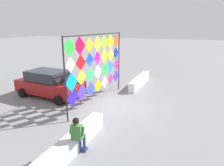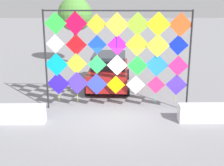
{
  "view_description": "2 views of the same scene",
  "coord_description": "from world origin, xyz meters",
  "views": [
    {
      "loc": [
        -9.55,
        -3.97,
        4.35
      ],
      "look_at": [
        0.5,
        0.27,
        1.17
      ],
      "focal_mm": 31.76,
      "sensor_mm": 36.0,
      "label": 1
    },
    {
      "loc": [
        -0.16,
        -10.33,
        4.32
      ],
      "look_at": [
        0.01,
        0.63,
        1.21
      ],
      "focal_mm": 47.82,
      "sensor_mm": 36.0,
      "label": 2
    }
  ],
  "objects": [
    {
      "name": "parked_car",
      "position": [
        -0.09,
        4.31,
        0.84
      ],
      "size": [
        2.25,
        4.37,
        1.66
      ],
      "color": "maroon",
      "rests_on": "ground"
    },
    {
      "name": "ground",
      "position": [
        0.0,
        0.0,
        0.0
      ],
      "size": [
        120.0,
        120.0,
        0.0
      ],
      "primitive_type": "plane",
      "color": "gray"
    },
    {
      "name": "seated_vendor",
      "position": [
        -4.56,
        -0.63,
        0.88
      ],
      "size": [
        0.68,
        0.54,
        1.5
      ],
      "color": "navy",
      "rests_on": "ground"
    },
    {
      "name": "plaza_ledge_left",
      "position": [
        -4.52,
        -0.29,
        0.33
      ],
      "size": [
        4.23,
        0.46,
        0.65
      ],
      "primitive_type": "cube",
      "color": "silver",
      "rests_on": "ground"
    },
    {
      "name": "kite_display_rack",
      "position": [
        0.19,
        1.02,
        2.36
      ],
      "size": [
        5.66,
        0.48,
        3.94
      ],
      "color": "#232328",
      "rests_on": "ground"
    },
    {
      "name": "plaza_ledge_right",
      "position": [
        4.52,
        -0.29,
        0.33
      ],
      "size": [
        4.23,
        0.46,
        0.65
      ],
      "primitive_type": "cube",
      "color": "silver",
      "rests_on": "ground"
    }
  ]
}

